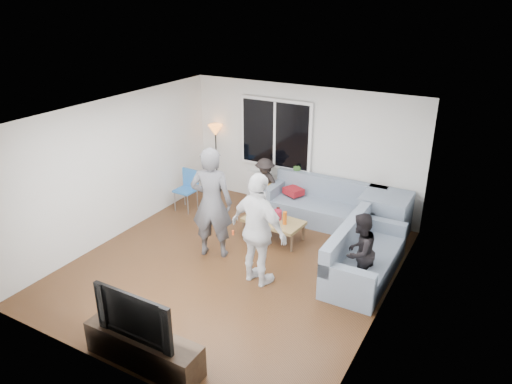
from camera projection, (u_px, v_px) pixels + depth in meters
The scene contains 30 objects.
floor at pixel (234, 266), 8.11m from camera, with size 5.00×5.50×0.04m, color #56351C.
ceiling at pixel (230, 113), 7.08m from camera, with size 5.00×5.50×0.04m, color white.
wall_back at pixel (303, 149), 9.82m from camera, with size 5.00×0.04×2.60m, color silver.
wall_front at pixel (102, 280), 5.37m from camera, with size 5.00×0.04×2.60m, color silver.
wall_left at pixel (115, 168), 8.73m from camera, with size 0.04×5.50×2.60m, color silver.
wall_right at pixel (390, 231), 6.46m from camera, with size 0.04×5.50×2.60m, color silver.
window_frame at pixel (276, 134), 9.93m from camera, with size 1.62×0.06×1.47m, color white.
window_glass at pixel (275, 134), 9.90m from camera, with size 1.50×0.02×1.35m, color black.
window_mullion at pixel (275, 134), 9.89m from camera, with size 0.05×0.03×1.35m, color white.
radiator at pixel (274, 189), 10.38m from camera, with size 1.30×0.12×0.62m, color silver.
potted_plant at pixel (296, 173), 9.93m from camera, with size 0.20×0.16×0.37m, color #396829.
vase at pixel (269, 172), 10.26m from camera, with size 0.15×0.15×0.15m, color white.
sofa_back_section at pixel (323, 203), 9.45m from camera, with size 2.30×0.85×0.85m, color slate, non-canonical shape.
sofa_right_section at pixel (366, 252), 7.65m from camera, with size 0.85×2.00×0.85m, color slate, non-canonical shape.
sofa_corner at pixel (385, 216), 8.90m from camera, with size 0.85×0.85×0.85m, color slate.
cushion_yellow at pixel (267, 187), 9.97m from camera, with size 0.38×0.32×0.14m, color orange.
cushion_red at pixel (294, 191), 9.77m from camera, with size 0.36×0.30×0.13m, color maroon.
coffee_table at pixel (273, 230), 8.87m from camera, with size 1.10×0.60×0.40m, color #987E49.
pitcher at pixel (277, 215), 8.80m from camera, with size 0.17×0.17×0.17m, color maroon.
side_chair at pixel (186, 191), 10.00m from camera, with size 0.40×0.40×0.86m, color #2866AF, non-canonical shape.
floor_lamp at pixel (216, 159), 10.81m from camera, with size 0.32×0.32×1.56m, color orange, non-canonical shape.
player_left at pixel (212, 203), 8.07m from camera, with size 0.72×0.47×1.97m, color #4C4D51.
player_right at pixel (259, 230), 7.29m from camera, with size 1.08×0.45×1.84m, color silver.
spectator_right at pixel (359, 252), 7.26m from camera, with size 0.61×0.48×1.26m, color black.
spectator_back at pixel (265, 184), 10.02m from camera, with size 0.72×0.41×1.11m, color black.
tv_console at pixel (144, 349), 5.90m from camera, with size 1.60×0.40×0.44m, color #34261A.
television at pixel (140, 312), 5.69m from camera, with size 1.13×0.15×0.65m, color black.
bottle_c at pixel (278, 212), 8.90m from camera, with size 0.07×0.07×0.18m, color black.
bottle_d at pixel (285, 218), 8.59m from camera, with size 0.07×0.07×0.25m, color #D35912.
bottle_b at pixel (263, 216), 8.71m from camera, with size 0.08×0.08×0.21m, color #238618.
Camera 1 is at (3.74, -5.90, 4.31)m, focal length 33.49 mm.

